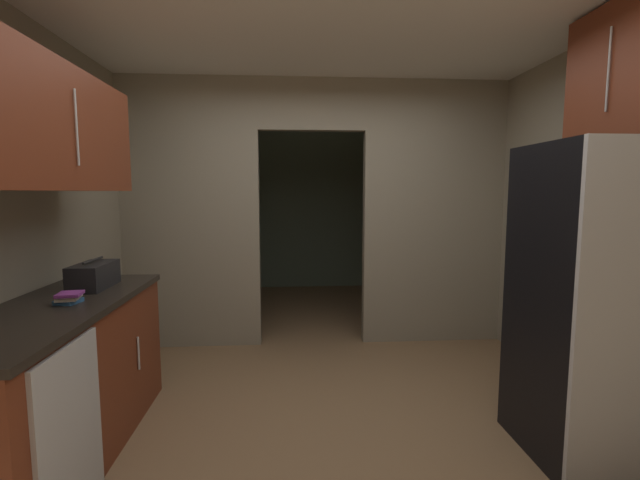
% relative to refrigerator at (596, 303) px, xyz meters
% --- Properties ---
extents(ground, '(20.00, 20.00, 0.00)m').
position_rel_refrigerator_xyz_m(ground, '(-1.48, 0.24, -0.90)').
color(ground, brown).
extents(kitchen_overhead_slab, '(4.18, 7.55, 0.06)m').
position_rel_refrigerator_xyz_m(kitchen_overhead_slab, '(-1.48, 0.78, 1.75)').
color(kitchen_overhead_slab, silver).
extents(kitchen_partition, '(3.78, 0.12, 2.62)m').
position_rel_refrigerator_xyz_m(kitchen_partition, '(-1.47, 2.02, 0.48)').
color(kitchen_partition, gray).
rests_on(kitchen_partition, ground).
extents(adjoining_room_shell, '(3.78, 2.73, 2.62)m').
position_rel_refrigerator_xyz_m(adjoining_room_shell, '(-1.48, 3.91, 0.41)').
color(adjoining_room_shell, slate).
rests_on(adjoining_room_shell, ground).
extents(refrigerator, '(0.74, 0.75, 1.80)m').
position_rel_refrigerator_xyz_m(refrigerator, '(0.00, 0.00, 0.00)').
color(refrigerator, black).
rests_on(refrigerator, ground).
extents(lower_cabinet_run, '(0.63, 1.79, 0.91)m').
position_rel_refrigerator_xyz_m(lower_cabinet_run, '(-3.05, 0.12, -0.44)').
color(lower_cabinet_run, maroon).
rests_on(lower_cabinet_run, ground).
extents(dishwasher, '(0.02, 0.56, 0.85)m').
position_rel_refrigerator_xyz_m(dishwasher, '(-2.75, -0.38, -0.48)').
color(dishwasher, '#B7BABC').
rests_on(dishwasher, ground).
extents(upper_cabinet_counterside, '(0.36, 1.61, 0.67)m').
position_rel_refrigerator_xyz_m(upper_cabinet_counterside, '(-3.05, 0.12, 0.97)').
color(upper_cabinet_counterside, maroon).
extents(upper_cabinet_fridgeside, '(0.36, 0.81, 0.77)m').
position_rel_refrigerator_xyz_m(upper_cabinet_fridgeside, '(0.23, 0.10, 1.32)').
color(upper_cabinet_fridgeside, maroon).
extents(boombox, '(0.20, 0.39, 0.19)m').
position_rel_refrigerator_xyz_m(boombox, '(-3.02, 0.57, 0.09)').
color(boombox, black).
rests_on(boombox, lower_cabinet_run).
extents(book_stack, '(0.15, 0.17, 0.06)m').
position_rel_refrigerator_xyz_m(book_stack, '(-2.98, 0.16, 0.04)').
color(book_stack, '#2D609E').
rests_on(book_stack, lower_cabinet_run).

